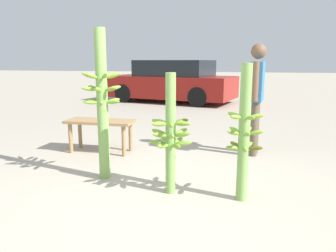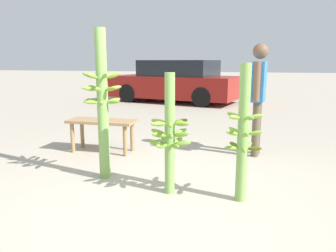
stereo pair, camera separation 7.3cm
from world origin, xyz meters
name	(u,v)px [view 2 (the right image)]	position (x,y,z in m)	size (l,w,h in m)	color
ground_plane	(160,199)	(0.00, 0.00, 0.00)	(80.00, 80.00, 0.00)	#A89E8C
banana_stalk_left	(103,103)	(-0.82, 0.46, 0.91)	(0.47, 0.47, 1.75)	#7AA851
banana_stalk_center	(170,134)	(0.05, 0.21, 0.64)	(0.45, 0.44, 1.27)	#7AA851
banana_stalk_right	(243,134)	(0.79, 0.20, 0.69)	(0.37, 0.38, 1.37)	#7AA851
vendor_person	(259,89)	(0.92, 1.94, 0.98)	(0.22, 0.58, 1.63)	brown
market_bench	(102,126)	(-1.37, 1.50, 0.41)	(1.05, 0.45, 0.50)	#99754C
parked_car	(176,82)	(-1.80, 7.94, 0.68)	(4.60, 2.68, 1.41)	maroon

